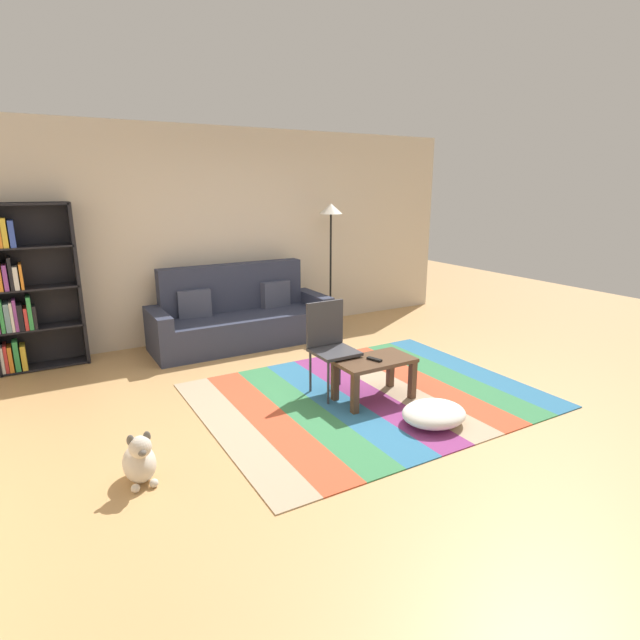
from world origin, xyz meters
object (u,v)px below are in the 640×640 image
(pouf, at_px, (434,414))
(standing_lamp, at_px, (331,225))
(coffee_table, at_px, (374,367))
(dog, at_px, (140,461))
(tv_remote, at_px, (374,359))
(couch, at_px, (240,318))
(bookshelf, at_px, (22,290))
(folding_chair, at_px, (330,340))

(pouf, distance_m, standing_lamp, 3.50)
(coffee_table, height_order, dog, coffee_table)
(coffee_table, height_order, tv_remote, tv_remote)
(couch, bearing_deg, standing_lamp, 4.81)
(standing_lamp, relative_size, tv_remote, 11.59)
(couch, bearing_deg, pouf, -79.28)
(coffee_table, xyz_separation_m, tv_remote, (-0.02, -0.03, 0.09))
(couch, xyz_separation_m, bookshelf, (-2.35, 0.29, 0.56))
(coffee_table, distance_m, dog, 2.23)
(pouf, relative_size, standing_lamp, 0.33)
(couch, xyz_separation_m, pouf, (0.57, -2.99, -0.24))
(couch, bearing_deg, tv_remote, -80.22)
(tv_remote, bearing_deg, pouf, -95.05)
(tv_remote, bearing_deg, folding_chair, 101.22)
(couch, relative_size, bookshelf, 1.25)
(pouf, distance_m, dog, 2.37)
(bookshelf, relative_size, standing_lamp, 1.04)
(standing_lamp, bearing_deg, couch, -175.19)
(pouf, xyz_separation_m, tv_remote, (-0.16, 0.65, 0.32))
(pouf, height_order, dog, dog)
(couch, relative_size, standing_lamp, 1.30)
(couch, height_order, pouf, couch)
(tv_remote, bearing_deg, dog, 168.13)
(couch, relative_size, coffee_table, 3.06)
(dog, bearing_deg, couch, 55.96)
(dog, bearing_deg, folding_chair, 19.44)
(bookshelf, bearing_deg, tv_remote, -43.68)
(bookshelf, bearing_deg, standing_lamp, -2.51)
(folding_chair, bearing_deg, coffee_table, -10.38)
(couch, distance_m, pouf, 3.05)
(standing_lamp, bearing_deg, folding_chair, -121.53)
(dog, distance_m, tv_remote, 2.21)
(bookshelf, height_order, standing_lamp, bookshelf)
(bookshelf, xyz_separation_m, dog, (0.58, -2.91, -0.73))
(folding_chair, bearing_deg, bookshelf, -176.73)
(coffee_table, bearing_deg, pouf, -78.45)
(coffee_table, distance_m, folding_chair, 0.50)
(couch, xyz_separation_m, standing_lamp, (1.43, 0.12, 1.11))
(pouf, bearing_deg, standing_lamp, 74.52)
(pouf, relative_size, dog, 1.43)
(bookshelf, distance_m, coffee_table, 3.84)
(dog, bearing_deg, tv_remote, 7.26)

